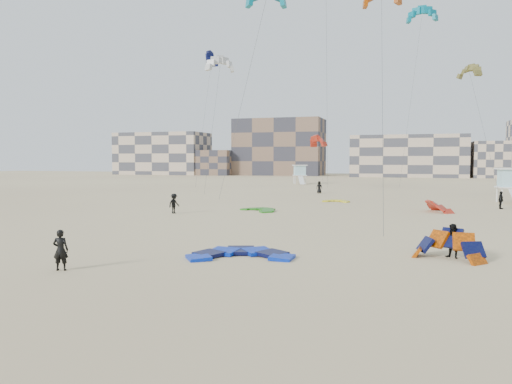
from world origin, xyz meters
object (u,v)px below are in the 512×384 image
(kite_ground_orange, at_px, (448,259))
(kite_ground_blue, at_px, (241,257))
(kitesurfer_main, at_px, (61,250))
(lifeguard_tower_near, at_px, (510,186))

(kite_ground_orange, bearing_deg, kite_ground_blue, -142.57)
(kite_ground_blue, height_order, kitesurfer_main, kitesurfer_main)
(kite_ground_orange, relative_size, lifeguard_tower_near, 0.63)
(kite_ground_blue, bearing_deg, kitesurfer_main, -159.89)
(kite_ground_blue, relative_size, lifeguard_tower_near, 0.90)
(kite_ground_blue, relative_size, kite_ground_orange, 1.43)
(kite_ground_blue, distance_m, lifeguard_tower_near, 43.84)
(kite_ground_orange, distance_m, lifeguard_tower_near, 37.95)
(kitesurfer_main, bearing_deg, kite_ground_blue, -160.38)
(kite_ground_blue, xyz_separation_m, kitesurfer_main, (-6.74, -5.37, 0.94))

